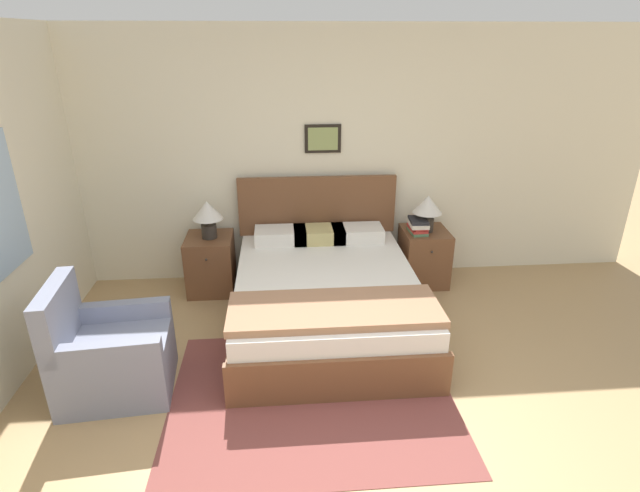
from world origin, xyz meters
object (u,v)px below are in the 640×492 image
Objects in this scene: bed at (326,295)px; table_lamp_by_door at (428,208)px; nightstand_near_window at (211,264)px; armchair at (109,356)px; nightstand_by_door at (424,256)px; table_lamp_near_window at (208,214)px.

bed is 5.51× the size of table_lamp_by_door.
nightstand_near_window is at bearing 179.75° from table_lamp_by_door.
bed is at bearing 110.68° from armchair.
nightstand_by_door is 0.55m from table_lamp_by_door.
nightstand_near_window is (-1.13, 0.78, 0.00)m from bed.
table_lamp_near_window is 1.00× the size of table_lamp_by_door.
bed reaches higher than table_lamp_by_door.
nightstand_near_window is (0.55, 1.58, -0.01)m from armchair.
nightstand_by_door is at bearing 34.73° from bed.
nightstand_by_door is at bearing 0.25° from table_lamp_near_window.
bed is at bearing -34.73° from nightstand_near_window.
table_lamp_by_door is at bearing -123.49° from nightstand_by_door.
nightstand_near_window is at bearing 145.27° from bed.
table_lamp_near_window is (0.57, 1.57, 0.55)m from armchair.
armchair is 1.52× the size of nightstand_by_door.
bed is at bearing -145.27° from nightstand_by_door.
armchair reaches higher than nightstand_by_door.
bed reaches higher than nightstand_by_door.
table_lamp_near_window is at bearing 145.23° from bed.
armchair is (-1.68, -0.80, 0.01)m from bed.
armchair is 3.22m from nightstand_by_door.
armchair is at bearing -109.18° from nightstand_near_window.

